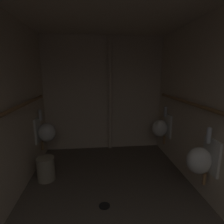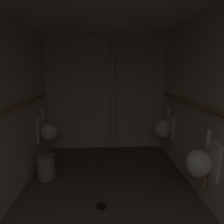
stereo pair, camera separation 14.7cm
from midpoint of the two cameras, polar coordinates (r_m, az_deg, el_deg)
The scene contains 10 objects.
floor at distance 2.57m, azimuth 1.01°, elevation -28.35°, with size 2.57×3.74×0.08m, color brown.
wall_right at distance 2.43m, azimuth 32.24°, elevation -0.33°, with size 0.06×3.74×2.36m, color beige.
wall_back at distance 3.81m, azimuth -0.74°, elevation 5.60°, with size 2.57×0.06×2.36m, color beige.
urinal_left_mid at distance 3.47m, azimuth -18.55°, elevation -5.66°, with size 0.32×0.30×0.76m.
urinal_right_mid at distance 2.48m, azimuth 27.76°, elevation -13.91°, with size 0.32×0.30×0.76m.
urinal_right_far at distance 3.59m, azimuth 17.20°, elevation -4.96°, with size 0.32×0.30×0.76m.
supply_pipe_right at distance 2.37m, azimuth 30.65°, elevation 0.23°, with size 0.06×3.03×0.06m.
standpipe_back_wall at distance 3.70m, azimuth 1.26°, elevation 5.40°, with size 0.07×0.07×2.31m, color beige.
floor_drain at distance 2.54m, azimuth -1.59°, elevation -27.59°, with size 0.14×0.14×0.01m, color black.
waste_bin at distance 3.10m, azimuth -18.77°, elevation -16.23°, with size 0.27×0.27×0.36m, color #9E937A.
Camera 2 is at (-0.06, -0.13, 1.64)m, focal length 28.75 mm.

